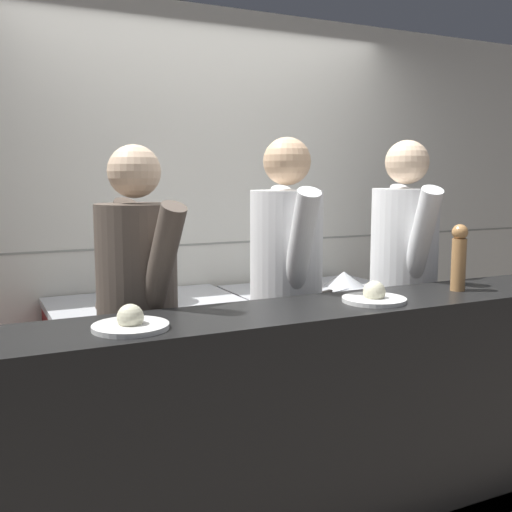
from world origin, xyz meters
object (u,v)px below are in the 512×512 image
Objects in this scene: stock_pot at (151,281)px; plated_dish_main at (130,323)px; pepper_mill at (459,256)px; mixing_bowl_steel at (344,279)px; chefs_knife at (335,291)px; plated_dish_appetiser at (374,297)px; chef_line at (403,285)px; chef_head_cook at (138,321)px; chef_sous at (286,296)px; oven_range at (147,380)px.

plated_dish_main reaches higher than stock_pot.
stock_pot is at bearing 138.68° from pepper_mill.
chefs_knife is at bearing -137.52° from mixing_bowl_steel.
chef_line reaches higher than plated_dish_appetiser.
chef_head_cook is (-1.33, -0.47, 0.06)m from chefs_knife.
plated_dish_main is 0.15× the size of chef_sous.
stock_pot is 1.01× the size of plated_dish_main.
chef_head_cook is (0.15, 0.47, -0.11)m from plated_dish_main.
oven_range is at bearing 172.72° from chef_line.
stock_pot is 1.08× the size of mixing_bowl_steel.
plated_dish_appetiser is at bearing -118.34° from mixing_bowl_steel.
chef_sous is at bearing -142.48° from mixing_bowl_steel.
pepper_mill is at bearing -41.54° from oven_range.
chef_head_cook reaches higher than pepper_mill.
mixing_bowl_steel is 0.14× the size of chef_line.
oven_range is at bearing 179.19° from mixing_bowl_steel.
mixing_bowl_steel is at bearing 0.59° from stock_pot.
chef_head_cook reaches higher than oven_range.
stock_pot is 0.88× the size of pepper_mill.
pepper_mill is at bearing -25.78° from chef_sous.
mixing_bowl_steel is 1.97m from plated_dish_main.
chef_head_cook is 0.77m from chef_sous.
plated_dish_appetiser is at bearing -63.77° from chef_sous.
mixing_bowl_steel is 0.15× the size of chef_head_cook.
oven_range is 0.56m from stock_pot.
chef_sous is at bearing 104.63° from plated_dish_appetiser.
chefs_knife is 0.22× the size of chef_head_cook.
mixing_bowl_steel is 0.93× the size of plated_dish_appetiser.
pepper_mill reaches higher than plated_dish_appetiser.
chef_head_cook is 0.97× the size of chef_sous.
chef_head_cook reaches higher than stock_pot.
plated_dish_appetiser is at bearing -40.07° from chef_head_cook.
plated_dish_main is at bearing -146.35° from mixing_bowl_steel.
stock_pot is 1.15m from plated_dish_main.
chef_head_cook is (-1.49, -0.62, 0.02)m from mixing_bowl_steel.
plated_dish_appetiser is at bearing -120.76° from chef_line.
pepper_mill is at bearing -41.32° from stock_pot.
plated_dish_main is 1.06m from chef_sous.
chef_sous is at bearing 142.62° from pepper_mill.
plated_dish_main is 1.71m from chef_line.
plated_dish_appetiser is at bearing 0.29° from plated_dish_main.
chef_sous is at bearing -8.10° from chef_head_cook.
chef_line is at bearing 41.20° from plated_dish_appetiser.
plated_dish_appetiser is 0.88× the size of pepper_mill.
stock_pot is 1.58m from pepper_mill.
oven_range is 0.84m from chef_head_cook.
chef_line is (0.71, -0.03, 0.00)m from chef_sous.
chef_sous is at bearing -45.78° from oven_range.
mixing_bowl_steel is at bearing 42.48° from chefs_knife.
chef_sous reaches higher than chef_head_cook.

